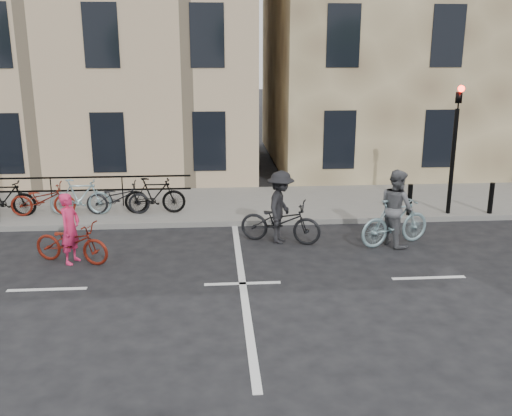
{
  "coord_description": "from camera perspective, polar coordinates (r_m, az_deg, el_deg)",
  "views": [
    {
      "loc": [
        -0.57,
        -11.04,
        4.73
      ],
      "look_at": [
        0.43,
        1.93,
        1.1
      ],
      "focal_mm": 40.0,
      "sensor_mm": 36.0,
      "label": 1
    }
  ],
  "objects": [
    {
      "name": "sidewalk",
      "position": [
        18.0,
        -15.24,
        0.04
      ],
      "size": [
        46.0,
        4.0,
        0.15
      ],
      "primitive_type": "cube",
      "color": "slate",
      "rests_on": "ground"
    },
    {
      "name": "cyclist_dark",
      "position": [
        14.32,
        2.47,
        -0.67
      ],
      "size": [
        2.19,
        1.4,
        1.84
      ],
      "rotation": [
        0.0,
        0.0,
        1.21
      ],
      "color": "black",
      "rests_on": "ground"
    },
    {
      "name": "bollard_west",
      "position": [
        17.73,
        22.44,
        0.92
      ],
      "size": [
        0.14,
        0.14,
        0.9
      ],
      "primitive_type": "cylinder",
      "color": "black",
      "rests_on": "sidewalk"
    },
    {
      "name": "traffic_light",
      "position": [
        16.96,
        19.31,
        7.01
      ],
      "size": [
        0.18,
        0.3,
        3.9
      ],
      "color": "black",
      "rests_on": "sidewalk"
    },
    {
      "name": "cyclist_grey",
      "position": [
        14.52,
        13.81,
        -0.67
      ],
      "size": [
        2.06,
        1.2,
        1.92
      ],
      "rotation": [
        0.0,
        0.0,
        1.92
      ],
      "color": "#7D9DA4",
      "rests_on": "ground"
    },
    {
      "name": "ground",
      "position": [
        12.03,
        -1.35,
        -7.58
      ],
      "size": [
        120.0,
        120.0,
        0.0
      ],
      "primitive_type": "plane",
      "color": "black",
      "rests_on": "ground"
    },
    {
      "name": "cyclist_pink",
      "position": [
        13.65,
        -18.0,
        -2.96
      ],
      "size": [
        1.95,
        1.21,
        1.64
      ],
      "rotation": [
        0.0,
        0.0,
        1.23
      ],
      "color": "maroon",
      "rests_on": "ground"
    },
    {
      "name": "parked_bikes",
      "position": [
        17.15,
        -18.96,
        0.96
      ],
      "size": [
        7.25,
        1.23,
        1.05
      ],
      "color": "black",
      "rests_on": "sidewalk"
    },
    {
      "name": "bollard_east",
      "position": [
        16.79,
        15.11,
        0.8
      ],
      "size": [
        0.14,
        0.14,
        0.9
      ],
      "primitive_type": "cylinder",
      "color": "black",
      "rests_on": "sidewalk"
    },
    {
      "name": "building_east",
      "position": [
        25.92,
        18.18,
        18.01
      ],
      "size": [
        14.0,
        10.0,
        12.0
      ],
      "primitive_type": "cube",
      "color": "#846F50",
      "rests_on": "sidewalk"
    }
  ]
}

